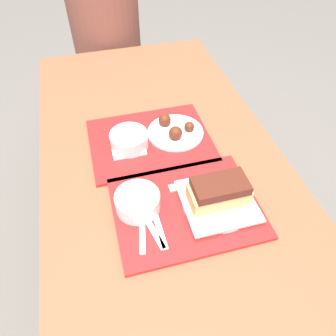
{
  "coord_description": "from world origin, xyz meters",
  "views": [
    {
      "loc": [
        -0.19,
        -0.69,
        1.5
      ],
      "look_at": [
        -0.0,
        -0.0,
        0.76
      ],
      "focal_mm": 35.0,
      "sensor_mm": 36.0,
      "label": 1
    }
  ],
  "objects_px": {
    "wings_plate_far": "(175,130)",
    "bowl_coleslaw_near": "(138,201)",
    "tray_near": "(186,208)",
    "person_seated_across": "(105,25)",
    "tray_far": "(150,141)",
    "bowl_coleslaw_far": "(129,139)",
    "brisket_sandwich_plate": "(219,196)"
  },
  "relations": [
    {
      "from": "tray_far",
      "to": "brisket_sandwich_plate",
      "type": "height_order",
      "value": "brisket_sandwich_plate"
    },
    {
      "from": "tray_far",
      "to": "brisket_sandwich_plate",
      "type": "xyz_separation_m",
      "value": [
        0.13,
        -0.33,
        0.04
      ]
    },
    {
      "from": "person_seated_across",
      "to": "wings_plate_far",
      "type": "bearing_deg",
      "value": -82.37
    },
    {
      "from": "bowl_coleslaw_near",
      "to": "wings_plate_far",
      "type": "xyz_separation_m",
      "value": [
        0.19,
        0.29,
        -0.01
      ]
    },
    {
      "from": "tray_near",
      "to": "person_seated_across",
      "type": "distance_m",
      "value": 1.27
    },
    {
      "from": "tray_near",
      "to": "tray_far",
      "type": "height_order",
      "value": "same"
    },
    {
      "from": "tray_far",
      "to": "person_seated_across",
      "type": "height_order",
      "value": "person_seated_across"
    },
    {
      "from": "bowl_coleslaw_near",
      "to": "person_seated_across",
      "type": "height_order",
      "value": "person_seated_across"
    },
    {
      "from": "tray_near",
      "to": "bowl_coleslaw_near",
      "type": "relative_size",
      "value": 3.26
    },
    {
      "from": "tray_near",
      "to": "person_seated_across",
      "type": "xyz_separation_m",
      "value": [
        -0.07,
        1.27,
        0.03
      ]
    },
    {
      "from": "bowl_coleslaw_far",
      "to": "brisket_sandwich_plate",
      "type": "bearing_deg",
      "value": -57.18
    },
    {
      "from": "bowl_coleslaw_near",
      "to": "brisket_sandwich_plate",
      "type": "height_order",
      "value": "brisket_sandwich_plate"
    },
    {
      "from": "wings_plate_far",
      "to": "bowl_coleslaw_near",
      "type": "bearing_deg",
      "value": -123.5
    },
    {
      "from": "tray_far",
      "to": "bowl_coleslaw_near",
      "type": "xyz_separation_m",
      "value": [
        -0.1,
        -0.28,
        0.04
      ]
    },
    {
      "from": "tray_far",
      "to": "bowl_coleslaw_far",
      "type": "relative_size",
      "value": 3.26
    },
    {
      "from": "wings_plate_far",
      "to": "bowl_coleslaw_far",
      "type": "bearing_deg",
      "value": -172.16
    },
    {
      "from": "tray_far",
      "to": "bowl_coleslaw_far",
      "type": "bearing_deg",
      "value": -170.2
    },
    {
      "from": "person_seated_across",
      "to": "brisket_sandwich_plate",
      "type": "bearing_deg",
      "value": -82.87
    },
    {
      "from": "tray_near",
      "to": "wings_plate_far",
      "type": "xyz_separation_m",
      "value": [
        0.06,
        0.32,
        0.02
      ]
    },
    {
      "from": "bowl_coleslaw_near",
      "to": "bowl_coleslaw_far",
      "type": "bearing_deg",
      "value": 84.82
    },
    {
      "from": "tray_near",
      "to": "bowl_coleslaw_far",
      "type": "distance_m",
      "value": 0.32
    },
    {
      "from": "brisket_sandwich_plate",
      "to": "tray_near",
      "type": "bearing_deg",
      "value": 171.6
    },
    {
      "from": "tray_far",
      "to": "bowl_coleslaw_near",
      "type": "height_order",
      "value": "bowl_coleslaw_near"
    },
    {
      "from": "tray_near",
      "to": "bowl_coleslaw_near",
      "type": "xyz_separation_m",
      "value": [
        -0.14,
        0.03,
        0.04
      ]
    },
    {
      "from": "bowl_coleslaw_near",
      "to": "wings_plate_far",
      "type": "bearing_deg",
      "value": 56.5
    },
    {
      "from": "tray_far",
      "to": "brisket_sandwich_plate",
      "type": "relative_size",
      "value": 2.03
    },
    {
      "from": "bowl_coleslaw_near",
      "to": "bowl_coleslaw_far",
      "type": "xyz_separation_m",
      "value": [
        0.02,
        0.27,
        0.0
      ]
    },
    {
      "from": "tray_near",
      "to": "person_seated_across",
      "type": "height_order",
      "value": "person_seated_across"
    },
    {
      "from": "bowl_coleslaw_near",
      "to": "person_seated_across",
      "type": "xyz_separation_m",
      "value": [
        0.07,
        1.23,
        -0.01
      ]
    },
    {
      "from": "tray_far",
      "to": "tray_near",
      "type": "bearing_deg",
      "value": -83.51
    },
    {
      "from": "brisket_sandwich_plate",
      "to": "wings_plate_far",
      "type": "distance_m",
      "value": 0.34
    },
    {
      "from": "brisket_sandwich_plate",
      "to": "person_seated_across",
      "type": "xyz_separation_m",
      "value": [
        -0.16,
        1.28,
        -0.02
      ]
    }
  ]
}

